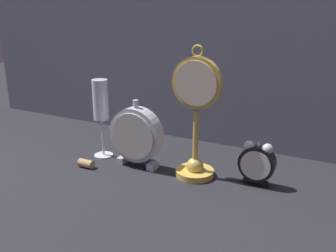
{
  "coord_description": "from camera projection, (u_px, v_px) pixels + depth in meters",
  "views": [
    {
      "loc": [
        0.42,
        -0.73,
        0.42
      ],
      "look_at": [
        0.0,
        0.08,
        0.12
      ],
      "focal_mm": 40.0,
      "sensor_mm": 36.0,
      "label": 1
    }
  ],
  "objects": [
    {
      "name": "ground_plane",
      "position": [
        153.0,
        181.0,
        0.93
      ],
      "size": [
        4.0,
        4.0,
        0.0
      ],
      "primitive_type": "plane",
      "color": "#232328"
    },
    {
      "name": "fabric_backdrop_drape",
      "position": [
        207.0,
        22.0,
        1.09
      ],
      "size": [
        1.75,
        0.01,
        0.74
      ],
      "primitive_type": "cube",
      "color": "slate",
      "rests_on": "ground_plane"
    },
    {
      "name": "pocket_watch_on_stand",
      "position": [
        196.0,
        122.0,
        0.91
      ],
      "size": [
        0.13,
        0.1,
        0.33
      ],
      "color": "gold",
      "rests_on": "ground_plane"
    },
    {
      "name": "alarm_clock_twin_bell",
      "position": [
        257.0,
        162.0,
        0.89
      ],
      "size": [
        0.09,
        0.03,
        0.11
      ],
      "color": "black",
      "rests_on": "ground_plane"
    },
    {
      "name": "mantel_clock_silver",
      "position": [
        136.0,
        135.0,
        0.99
      ],
      "size": [
        0.15,
        0.04,
        0.18
      ],
      "color": "silver",
      "rests_on": "ground_plane"
    },
    {
      "name": "champagne_flute",
      "position": [
        101.0,
        105.0,
        1.04
      ],
      "size": [
        0.05,
        0.05,
        0.22
      ],
      "color": "silver",
      "rests_on": "ground_plane"
    },
    {
      "name": "wine_cork",
      "position": [
        86.0,
        164.0,
        1.0
      ],
      "size": [
        0.04,
        0.02,
        0.02
      ],
      "primitive_type": "cylinder",
      "rotation": [
        0.0,
        1.57,
        0.0
      ],
      "color": "tan",
      "rests_on": "ground_plane"
    }
  ]
}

